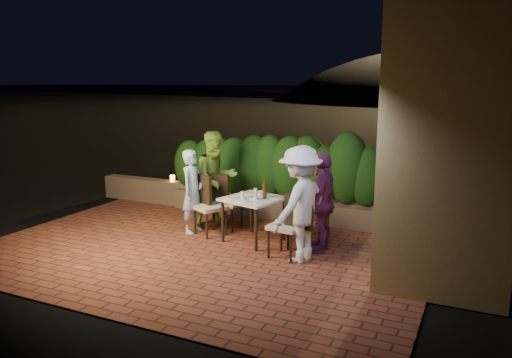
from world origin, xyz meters
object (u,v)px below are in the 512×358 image
Objects in this scene: diner_green at (216,179)px; dining_table at (253,219)px; beer_bottle at (265,189)px; diner_purple at (323,203)px; chair_left_front at (210,206)px; chair_right_front at (286,225)px; bowl at (260,193)px; chair_right_back at (304,220)px; diner_blue at (193,191)px; parapet_lamp at (172,178)px; diner_white at (300,204)px; chair_left_back at (227,202)px.

dining_table is at bearing -83.24° from diner_green.
diner_purple is (1.01, -0.02, -0.13)m from beer_bottle.
chair_right_front is (1.62, -0.49, -0.01)m from chair_left_front.
beer_bottle reaches higher than dining_table.
bowl is 1.00m from chair_right_back.
chair_right_front is at bearing -103.54° from diner_blue.
diner_purple is at bearing 0.33° from dining_table.
parapet_lamp is at bearing -113.72° from diner_purple.
diner_purple is (0.17, 0.55, -0.08)m from diner_white.
chair_right_front is at bearing -43.99° from bowl.
diner_white is at bearing -27.84° from dining_table.
chair_left_front is at bearing -102.64° from chair_left_back.
chair_left_front reaches higher than bowl.
chair_right_front is (0.78, -0.76, -0.26)m from bowl.
chair_right_back is 0.43m from diner_purple.
diner_blue is 0.94× the size of diner_purple.
beer_bottle is 3.29m from parapet_lamp.
diner_white reaches higher than beer_bottle.
parapet_lamp is (-2.69, 1.29, -0.20)m from bowl.
diner_white is at bearing 174.54° from chair_right_front.
diner_purple is at bearing -12.55° from bowl.
chair_right_back is at bearing -1.43° from dining_table.
chair_left_back reaches higher than bowl.
diner_purple is 4.20m from parapet_lamp.
dining_table is 1.30m from diner_green.
chair_left_back is 2.25m from parapet_lamp.
chair_left_back is at bearing -29.58° from parapet_lamp.
beer_bottle is at bearing -33.12° from chair_right_front.
beer_bottle is 0.84m from chair_right_back.
diner_purple is (0.29, 0.03, 0.31)m from chair_right_back.
diner_white reaches higher than chair_right_back.
diner_purple is (1.93, -0.45, 0.29)m from chair_left_back.
bowl is at bearing -104.46° from diner_purple.
diner_blue is 0.60m from diner_green.
chair_left_front reaches higher than chair_right_front.
diner_green reaches higher than chair_right_back.
diner_green is at bearing 150.96° from dining_table.
chair_right_back is 2.12m from diner_blue.
diner_purple reaches higher than chair_left_front.
diner_blue is at bearing -135.63° from chair_left_back.
chair_left_back is (-0.74, 0.45, 0.12)m from dining_table.
diner_purple is (1.20, 0.01, 0.42)m from dining_table.
chair_right_front is 0.64× the size of diner_purple.
diner_white is 4.28m from parapet_lamp.
diner_purple is (0.42, 0.49, 0.29)m from chair_right_front.
chair_left_front reaches higher than chair_right_back.
beer_bottle is 1.10m from chair_left_back.
diner_white is (2.07, -1.12, -0.01)m from diner_green.
diner_white reaches higher than chair_left_back.
diner_white reaches higher than diner_blue.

